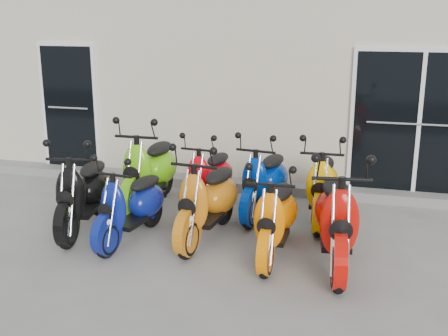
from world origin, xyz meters
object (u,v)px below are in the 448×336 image
Objects in this scene: scooter_front_orange_b at (276,207)px; scooter_front_red at (337,206)px; scooter_front_black at (83,182)px; scooter_back_green at (149,160)px; scooter_back_blue at (265,172)px; scooter_front_orange_a at (208,189)px; scooter_back_red at (209,169)px; scooter_back_yellow at (323,175)px; scooter_front_blue at (131,196)px.

scooter_front_orange_b is 0.87× the size of scooter_front_red.
scooter_front_black is 1.18m from scooter_back_green.
scooter_front_red reaches higher than scooter_back_blue.
scooter_front_red reaches higher than scooter_front_orange_a.
scooter_front_red is 2.41m from scooter_back_red.
scooter_front_black is at bearing -160.57° from scooter_back_yellow.
scooter_back_red is (-0.31, 1.11, -0.06)m from scooter_front_orange_a.
scooter_back_red is at bearing -174.68° from scooter_back_blue.
scooter_front_orange_b is at bearing 168.81° from scooter_front_red.
scooter_front_orange_a reaches higher than scooter_back_red.
scooter_back_green is (-1.17, 0.96, 0.05)m from scooter_front_orange_a.
scooter_back_yellow is at bearing 94.25° from scooter_front_red.
scooter_back_red is 0.95× the size of scooter_back_blue.
scooter_back_green is at bearing -164.18° from scooter_back_red.
scooter_back_red is (-1.22, 1.40, -0.01)m from scooter_front_orange_b.
scooter_front_orange_a is at bearing 162.88° from scooter_front_orange_b.
scooter_front_orange_a is (1.67, 0.10, 0.00)m from scooter_front_black.
scooter_back_red is at bearing 111.66° from scooter_front_orange_a.
scooter_front_black reaches higher than scooter_back_blue.
scooter_front_orange_a is 1.10× the size of scooter_back_red.
scooter_back_green reaches higher than scooter_front_orange_b.
scooter_front_black is 0.78m from scooter_front_blue.
scooter_back_green is at bearing 56.30° from scooter_front_black.
scooter_front_orange_a is 1.08× the size of scooter_front_orange_b.
scooter_back_green is 0.88m from scooter_back_red.
scooter_back_blue is at bearing 3.19° from scooter_back_green.
scooter_front_orange_b is 1.86m from scooter_back_red.
scooter_front_black is 0.99× the size of scooter_front_orange_a.
scooter_back_yellow is (0.81, -0.02, 0.01)m from scooter_back_blue.
scooter_front_black is 1.07× the size of scooter_front_orange_b.
scooter_front_orange_b is 1.02× the size of scooter_back_red.
scooter_back_red is 1.64m from scooter_back_yellow.
scooter_front_black is at bearing 168.64° from scooter_front_red.
scooter_front_red reaches higher than scooter_front_black.
scooter_front_blue is at bearing -128.73° from scooter_back_blue.
scooter_front_black is at bearing -116.02° from scooter_back_green.
scooter_front_black is 1.04× the size of scooter_back_blue.
scooter_front_black is at bearing -170.25° from scooter_front_orange_a.
scooter_front_blue is 1.83m from scooter_front_orange_b.
scooter_back_yellow is (3.00, 1.15, -0.01)m from scooter_front_black.
scooter_front_blue is at bearing -150.96° from scooter_back_yellow.
scooter_back_yellow reaches higher than scooter_back_blue.
scooter_back_blue is (2.19, 1.17, -0.03)m from scooter_front_black.
scooter_front_black is at bearing 176.28° from scooter_front_orange_b.
scooter_front_black is 3.29m from scooter_front_red.
scooter_front_blue is 0.99× the size of scooter_back_red.
scooter_back_blue is (1.44, 1.35, 0.04)m from scooter_front_blue.
scooter_back_green is at bearing 147.72° from scooter_front_red.
scooter_front_orange_a is at bearing -40.13° from scooter_back_green.
scooter_front_orange_a reaches higher than scooter_back_blue.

